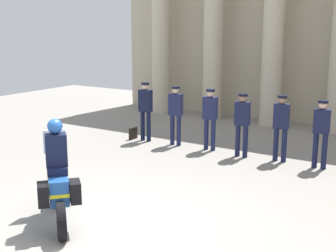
{
  "coord_description": "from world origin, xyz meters",
  "views": [
    {
      "loc": [
        5.05,
        -5.73,
        3.47
      ],
      "look_at": [
        -0.27,
        2.64,
        1.29
      ],
      "focal_mm": 49.83,
      "sensor_mm": 36.0,
      "label": 1
    }
  ],
  "objects_px": {
    "officer_in_row_4": "(281,123)",
    "briefcase_on_ground": "(133,133)",
    "motorcycle_with_rider": "(58,180)",
    "officer_in_row_3": "(242,120)",
    "officer_in_row_0": "(145,107)",
    "officer_in_row_1": "(176,111)",
    "officer_in_row_5": "(321,129)",
    "officer_in_row_2": "(210,114)"
  },
  "relations": [
    {
      "from": "officer_in_row_3",
      "to": "motorcycle_with_rider",
      "type": "bearing_deg",
      "value": 71.51
    },
    {
      "from": "officer_in_row_1",
      "to": "officer_in_row_2",
      "type": "distance_m",
      "value": 1.09
    },
    {
      "from": "briefcase_on_ground",
      "to": "officer_in_row_3",
      "type": "bearing_deg",
      "value": -0.4
    },
    {
      "from": "officer_in_row_0",
      "to": "motorcycle_with_rider",
      "type": "height_order",
      "value": "motorcycle_with_rider"
    },
    {
      "from": "officer_in_row_5",
      "to": "motorcycle_with_rider",
      "type": "height_order",
      "value": "motorcycle_with_rider"
    },
    {
      "from": "officer_in_row_0",
      "to": "briefcase_on_ground",
      "type": "distance_m",
      "value": 0.98
    },
    {
      "from": "officer_in_row_0",
      "to": "officer_in_row_3",
      "type": "xyz_separation_m",
      "value": [
        3.14,
        -0.05,
        -0.05
      ]
    },
    {
      "from": "officer_in_row_1",
      "to": "officer_in_row_5",
      "type": "xyz_separation_m",
      "value": [
        4.14,
        -0.02,
        -0.02
      ]
    },
    {
      "from": "officer_in_row_0",
      "to": "officer_in_row_5",
      "type": "bearing_deg",
      "value": 171.78
    },
    {
      "from": "officer_in_row_5",
      "to": "motorcycle_with_rider",
      "type": "distance_m",
      "value": 6.49
    },
    {
      "from": "officer_in_row_3",
      "to": "briefcase_on_ground",
      "type": "relative_size",
      "value": 4.71
    },
    {
      "from": "officer_in_row_4",
      "to": "officer_in_row_1",
      "type": "bearing_deg",
      "value": -7.65
    },
    {
      "from": "officer_in_row_1",
      "to": "motorcycle_with_rider",
      "type": "distance_m",
      "value": 5.87
    },
    {
      "from": "officer_in_row_5",
      "to": "officer_in_row_3",
      "type": "bearing_deg",
      "value": -6.34
    },
    {
      "from": "officer_in_row_4",
      "to": "briefcase_on_ground",
      "type": "distance_m",
      "value": 4.68
    },
    {
      "from": "officer_in_row_0",
      "to": "officer_in_row_1",
      "type": "distance_m",
      "value": 1.03
    },
    {
      "from": "officer_in_row_3",
      "to": "motorcycle_with_rider",
      "type": "height_order",
      "value": "motorcycle_with_rider"
    },
    {
      "from": "officer_in_row_3",
      "to": "briefcase_on_ground",
      "type": "bearing_deg",
      "value": -8.9
    },
    {
      "from": "officer_in_row_0",
      "to": "motorcycle_with_rider",
      "type": "relative_size",
      "value": 0.93
    },
    {
      "from": "briefcase_on_ground",
      "to": "officer_in_row_4",
      "type": "bearing_deg",
      "value": 1.42
    },
    {
      "from": "officer_in_row_2",
      "to": "motorcycle_with_rider",
      "type": "distance_m",
      "value": 5.81
    },
    {
      "from": "officer_in_row_0",
      "to": "officer_in_row_4",
      "type": "height_order",
      "value": "officer_in_row_0"
    },
    {
      "from": "officer_in_row_3",
      "to": "briefcase_on_ground",
      "type": "xyz_separation_m",
      "value": [
        -3.6,
        0.03,
        -0.82
      ]
    },
    {
      "from": "officer_in_row_2",
      "to": "officer_in_row_3",
      "type": "xyz_separation_m",
      "value": [
        1.03,
        -0.15,
        -0.02
      ]
    },
    {
      "from": "officer_in_row_2",
      "to": "briefcase_on_ground",
      "type": "bearing_deg",
      "value": -5.74
    },
    {
      "from": "officer_in_row_4",
      "to": "officer_in_row_5",
      "type": "relative_size",
      "value": 1.02
    },
    {
      "from": "officer_in_row_5",
      "to": "briefcase_on_ground",
      "type": "relative_size",
      "value": 4.69
    },
    {
      "from": "officer_in_row_0",
      "to": "briefcase_on_ground",
      "type": "relative_size",
      "value": 4.91
    },
    {
      "from": "officer_in_row_2",
      "to": "motorcycle_with_rider",
      "type": "xyz_separation_m",
      "value": [
        0.03,
        -5.81,
        -0.22
      ]
    },
    {
      "from": "officer_in_row_4",
      "to": "motorcycle_with_rider",
      "type": "xyz_separation_m",
      "value": [
        -2.0,
        -5.8,
        -0.22
      ]
    },
    {
      "from": "officer_in_row_0",
      "to": "officer_in_row_2",
      "type": "xyz_separation_m",
      "value": [
        2.12,
        0.1,
        -0.03
      ]
    },
    {
      "from": "briefcase_on_ground",
      "to": "officer_in_row_0",
      "type": "bearing_deg",
      "value": 3.2
    },
    {
      "from": "officer_in_row_5",
      "to": "motorcycle_with_rider",
      "type": "xyz_separation_m",
      "value": [
        -3.02,
        -5.74,
        -0.2
      ]
    },
    {
      "from": "officer_in_row_2",
      "to": "officer_in_row_3",
      "type": "distance_m",
      "value": 1.04
    },
    {
      "from": "officer_in_row_1",
      "to": "officer_in_row_4",
      "type": "relative_size",
      "value": 1.01
    },
    {
      "from": "officer_in_row_1",
      "to": "officer_in_row_2",
      "type": "height_order",
      "value": "officer_in_row_1"
    },
    {
      "from": "officer_in_row_1",
      "to": "officer_in_row_3",
      "type": "bearing_deg",
      "value": 168.97
    },
    {
      "from": "motorcycle_with_rider",
      "to": "briefcase_on_ground",
      "type": "bearing_deg",
      "value": -23.92
    },
    {
      "from": "motorcycle_with_rider",
      "to": "officer_in_row_3",
      "type": "bearing_deg",
      "value": -58.52
    },
    {
      "from": "officer_in_row_2",
      "to": "briefcase_on_ground",
      "type": "distance_m",
      "value": 2.71
    },
    {
      "from": "officer_in_row_3",
      "to": "officer_in_row_5",
      "type": "height_order",
      "value": "officer_in_row_3"
    },
    {
      "from": "officer_in_row_3",
      "to": "motorcycle_with_rider",
      "type": "distance_m",
      "value": 5.75
    }
  ]
}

